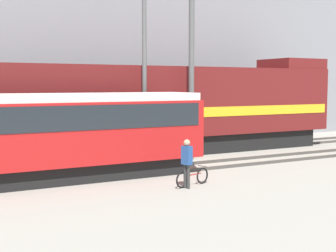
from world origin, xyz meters
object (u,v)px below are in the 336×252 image
object	(u,v)px
person	(187,159)
utility_pole_center	(144,65)
freight_locomotive	(162,109)
streetcar	(38,132)
utility_pole_right	(191,71)
bicycle	(193,177)

from	to	relation	value
person	utility_pole_center	xyz separation A→B (m)	(0.93, 5.44, 3.45)
freight_locomotive	utility_pole_center	world-z (taller)	utility_pole_center
streetcar	person	xyz separation A→B (m)	(4.41, -3.32, -0.83)
utility_pole_center	utility_pole_right	xyz separation A→B (m)	(2.50, 0.00, -0.22)
freight_locomotive	utility_pole_center	distance (m)	3.62
freight_locomotive	utility_pole_right	bearing A→B (deg)	-77.41
bicycle	utility_pole_right	xyz separation A→B (m)	(3.03, 5.18, 3.98)
streetcar	utility_pole_right	world-z (taller)	utility_pole_right
bicycle	utility_pole_center	world-z (taller)	utility_pole_center
bicycle	freight_locomotive	bearing A→B (deg)	70.67
freight_locomotive	bicycle	bearing A→B (deg)	-109.33
streetcar	utility_pole_right	size ratio (longest dim) A/B	1.49
streetcar	utility_pole_center	xyz separation A→B (m)	(5.34, 2.12, 2.62)
streetcar	bicycle	distance (m)	5.91
utility_pole_center	utility_pole_right	bearing A→B (deg)	0.00
person	utility_pole_center	bearing A→B (deg)	80.26
streetcar	utility_pole_right	bearing A→B (deg)	15.14
streetcar	utility_pole_right	distance (m)	8.46
streetcar	utility_pole_center	world-z (taller)	utility_pole_center
freight_locomotive	person	distance (m)	8.23
bicycle	utility_pole_center	distance (m)	6.69
freight_locomotive	bicycle	world-z (taller)	freight_locomotive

